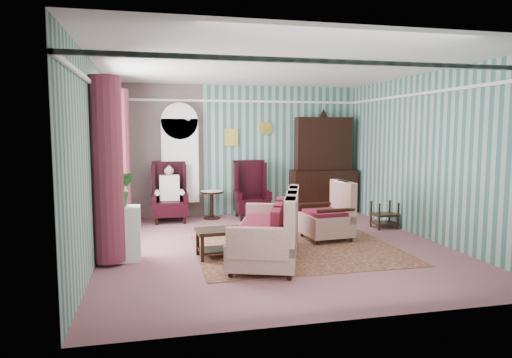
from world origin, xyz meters
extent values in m
plane|color=#91545F|center=(0.00, 0.00, 0.00)|extent=(6.00, 6.00, 0.00)
cube|color=#3B6C65|center=(0.00, 3.00, 1.45)|extent=(5.50, 0.02, 2.90)
cube|color=#3B6C65|center=(0.00, -3.00, 1.45)|extent=(5.50, 0.02, 2.90)
cube|color=#3B6C65|center=(-2.75, 0.00, 1.45)|extent=(0.02, 6.00, 2.90)
cube|color=#3B6C65|center=(2.75, 0.00, 1.45)|extent=(0.02, 6.00, 2.90)
cube|color=white|center=(0.00, 0.00, 2.90)|extent=(5.50, 6.00, 0.02)
cube|color=#964C5A|center=(-1.80, 2.99, 1.45)|extent=(1.90, 0.01, 2.90)
cube|color=white|center=(0.00, 0.00, 2.55)|extent=(5.50, 6.00, 0.05)
cube|color=white|center=(-2.72, 0.60, 1.55)|extent=(0.04, 1.50, 1.90)
cylinder|color=brown|center=(-2.55, -0.45, 1.35)|extent=(0.44, 0.44, 2.60)
cylinder|color=brown|center=(-2.55, 1.65, 1.35)|extent=(0.44, 0.44, 2.60)
cube|color=gold|center=(-0.20, 2.97, 1.75)|extent=(0.30, 0.03, 0.38)
cube|color=silver|center=(-1.35, 2.84, 1.12)|extent=(0.80, 0.28, 2.24)
cube|color=black|center=(1.90, 2.72, 1.18)|extent=(1.50, 0.56, 2.36)
cube|color=black|center=(-1.60, 2.45, 0.62)|extent=(0.76, 0.80, 1.25)
cube|color=black|center=(0.15, 2.45, 0.62)|extent=(0.76, 0.80, 1.25)
cylinder|color=black|center=(-0.70, 2.60, 0.30)|extent=(0.50, 0.50, 0.60)
cube|color=black|center=(2.47, 0.90, 0.27)|extent=(0.45, 0.38, 0.54)
cube|color=silver|center=(-2.40, -0.30, 0.40)|extent=(0.55, 0.35, 0.80)
cube|color=#551C1E|center=(0.30, -0.30, 0.01)|extent=(3.20, 2.60, 0.01)
cube|color=beige|center=(-0.32, -0.71, 0.57)|extent=(1.60, 2.25, 1.13)
cube|color=#BDB693|center=(1.00, 0.24, 0.54)|extent=(0.96, 0.92, 1.08)
cube|color=black|center=(-0.91, -0.43, 0.21)|extent=(0.86, 0.55, 0.43)
imported|color=#184816|center=(-2.46, -0.37, 0.99)|extent=(0.40, 0.36, 0.38)
imported|color=#164917|center=(-2.36, -0.21, 1.05)|extent=(0.29, 0.24, 0.49)
imported|color=#174B17|center=(-2.51, -0.28, 1.00)|extent=(0.28, 0.28, 0.41)
camera|label=1|loc=(-1.93, -7.10, 1.90)|focal=32.00mm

